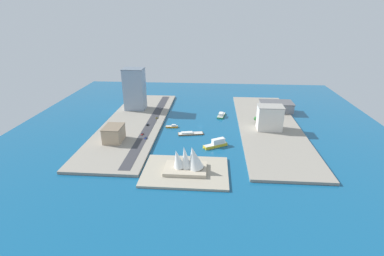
{
  "coord_description": "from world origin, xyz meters",
  "views": [
    {
      "loc": [
        -14.17,
        322.96,
        129.28
      ],
      "look_at": [
        8.93,
        17.33,
        4.1
      ],
      "focal_mm": 27.06,
      "sensor_mm": 36.0,
      "label": 1
    }
  ],
  "objects_px": {
    "ferry_green_doubledeck": "(221,115)",
    "suv_black": "(147,125)",
    "sedan_silver": "(160,108)",
    "opera_landmark": "(187,161)",
    "pickup_red": "(142,134)",
    "tower_tall_glass": "(135,89)",
    "apartment_midrise_tan": "(114,134)",
    "warehouse_low_gray": "(276,106)",
    "ferry_yellow_fast": "(216,144)",
    "traffic_light_waterfront": "(156,119)",
    "taxi_yellow_cab": "(157,118)",
    "hotel_broad_white": "(270,118)",
    "barge_flat_brown": "(190,133)",
    "water_taxi_orange": "(172,127)",
    "hatchback_blue": "(146,138)"
  },
  "relations": [
    {
      "from": "warehouse_low_gray",
      "to": "tower_tall_glass",
      "type": "bearing_deg",
      "value": 1.79
    },
    {
      "from": "tower_tall_glass",
      "to": "hotel_broad_white",
      "type": "distance_m",
      "value": 181.81
    },
    {
      "from": "ferry_green_doubledeck",
      "to": "suv_black",
      "type": "xyz_separation_m",
      "value": [
        87.98,
        44.54,
        1.62
      ]
    },
    {
      "from": "pickup_red",
      "to": "tower_tall_glass",
      "type": "bearing_deg",
      "value": -71.44
    },
    {
      "from": "water_taxi_orange",
      "to": "taxi_yellow_cab",
      "type": "distance_m",
      "value": 32.6
    },
    {
      "from": "suv_black",
      "to": "ferry_yellow_fast",
      "type": "bearing_deg",
      "value": 150.39
    },
    {
      "from": "ferry_green_doubledeck",
      "to": "sedan_silver",
      "type": "relative_size",
      "value": 4.61
    },
    {
      "from": "ferry_green_doubledeck",
      "to": "suv_black",
      "type": "bearing_deg",
      "value": 26.85
    },
    {
      "from": "apartment_midrise_tan",
      "to": "suv_black",
      "type": "relative_size",
      "value": 5.02
    },
    {
      "from": "barge_flat_brown",
      "to": "suv_black",
      "type": "bearing_deg",
      "value": -18.3
    },
    {
      "from": "tower_tall_glass",
      "to": "ferry_green_doubledeck",
      "type": "bearing_deg",
      "value": 172.35
    },
    {
      "from": "sedan_silver",
      "to": "hotel_broad_white",
      "type": "bearing_deg",
      "value": 155.08
    },
    {
      "from": "ferry_green_doubledeck",
      "to": "tower_tall_glass",
      "type": "relative_size",
      "value": 0.42
    },
    {
      "from": "taxi_yellow_cab",
      "to": "warehouse_low_gray",
      "type": "bearing_deg",
      "value": -165.07
    },
    {
      "from": "apartment_midrise_tan",
      "to": "warehouse_low_gray",
      "type": "distance_m",
      "value": 217.9
    },
    {
      "from": "tower_tall_glass",
      "to": "taxi_yellow_cab",
      "type": "relative_size",
      "value": 12.69
    },
    {
      "from": "ferry_yellow_fast",
      "to": "pickup_red",
      "type": "bearing_deg",
      "value": -13.03
    },
    {
      "from": "suv_black",
      "to": "taxi_yellow_cab",
      "type": "distance_m",
      "value": 25.48
    },
    {
      "from": "barge_flat_brown",
      "to": "opera_landmark",
      "type": "relative_size",
      "value": 0.82
    },
    {
      "from": "ferry_green_doubledeck",
      "to": "water_taxi_orange",
      "type": "bearing_deg",
      "value": 36.11
    },
    {
      "from": "hatchback_blue",
      "to": "ferry_yellow_fast",
      "type": "bearing_deg",
      "value": 173.71
    },
    {
      "from": "suv_black",
      "to": "traffic_light_waterfront",
      "type": "distance_m",
      "value": 13.38
    },
    {
      "from": "apartment_midrise_tan",
      "to": "warehouse_low_gray",
      "type": "bearing_deg",
      "value": -149.09
    },
    {
      "from": "tower_tall_glass",
      "to": "suv_black",
      "type": "xyz_separation_m",
      "value": [
        -29.27,
        60.28,
        -26.93
      ]
    },
    {
      "from": "sedan_silver",
      "to": "opera_landmark",
      "type": "relative_size",
      "value": 0.14
    },
    {
      "from": "ferry_green_doubledeck",
      "to": "warehouse_low_gray",
      "type": "bearing_deg",
      "value": -163.65
    },
    {
      "from": "apartment_midrise_tan",
      "to": "warehouse_low_gray",
      "type": "xyz_separation_m",
      "value": [
        -186.94,
        -111.94,
        -1.88
      ]
    },
    {
      "from": "traffic_light_waterfront",
      "to": "hatchback_blue",
      "type": "bearing_deg",
      "value": 86.79
    },
    {
      "from": "warehouse_low_gray",
      "to": "sedan_silver",
      "type": "xyz_separation_m",
      "value": [
        157.47,
        4.14,
        -5.26
      ]
    },
    {
      "from": "tower_tall_glass",
      "to": "sedan_silver",
      "type": "xyz_separation_m",
      "value": [
        -33.84,
        -1.84,
        -26.96
      ]
    },
    {
      "from": "barge_flat_brown",
      "to": "ferry_green_doubledeck",
      "type": "bearing_deg",
      "value": -120.26
    },
    {
      "from": "barge_flat_brown",
      "to": "opera_landmark",
      "type": "height_order",
      "value": "opera_landmark"
    },
    {
      "from": "barge_flat_brown",
      "to": "pickup_red",
      "type": "height_order",
      "value": "pickup_red"
    },
    {
      "from": "tower_tall_glass",
      "to": "traffic_light_waterfront",
      "type": "bearing_deg",
      "value": 126.89
    },
    {
      "from": "tower_tall_glass",
      "to": "traffic_light_waterfront",
      "type": "xyz_separation_m",
      "value": [
        -38.21,
        50.92,
        -23.55
      ]
    },
    {
      "from": "hotel_broad_white",
      "to": "apartment_midrise_tan",
      "type": "bearing_deg",
      "value": 14.94
    },
    {
      "from": "barge_flat_brown",
      "to": "suv_black",
      "type": "relative_size",
      "value": 5.97
    },
    {
      "from": "sedan_silver",
      "to": "traffic_light_waterfront",
      "type": "distance_m",
      "value": 53.05
    },
    {
      "from": "water_taxi_orange",
      "to": "hatchback_blue",
      "type": "xyz_separation_m",
      "value": [
        22.81,
        39.53,
        2.29
      ]
    },
    {
      "from": "tower_tall_glass",
      "to": "pickup_red",
      "type": "xyz_separation_m",
      "value": [
        -29.44,
        87.71,
        -27.02
      ]
    },
    {
      "from": "suv_black",
      "to": "taxi_yellow_cab",
      "type": "relative_size",
      "value": 1.12
    },
    {
      "from": "apartment_midrise_tan",
      "to": "hatchback_blue",
      "type": "height_order",
      "value": "apartment_midrise_tan"
    },
    {
      "from": "apartment_midrise_tan",
      "to": "taxi_yellow_cab",
      "type": "xyz_separation_m",
      "value": [
        -31.14,
        -70.38,
        -7.13
      ]
    },
    {
      "from": "suv_black",
      "to": "sedan_silver",
      "type": "bearing_deg",
      "value": -94.2
    },
    {
      "from": "hatchback_blue",
      "to": "traffic_light_waterfront",
      "type": "bearing_deg",
      "value": -93.21
    },
    {
      "from": "water_taxi_orange",
      "to": "apartment_midrise_tan",
      "type": "height_order",
      "value": "apartment_midrise_tan"
    },
    {
      "from": "hotel_broad_white",
      "to": "apartment_midrise_tan",
      "type": "distance_m",
      "value": 172.03
    },
    {
      "from": "ferry_yellow_fast",
      "to": "apartment_midrise_tan",
      "type": "bearing_deg",
      "value": -0.29
    },
    {
      "from": "ferry_yellow_fast",
      "to": "traffic_light_waterfront",
      "type": "xyz_separation_m",
      "value": [
        72.37,
        -55.57,
        3.72
      ]
    },
    {
      "from": "suv_black",
      "to": "traffic_light_waterfront",
      "type": "relative_size",
      "value": 0.76
    }
  ]
}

